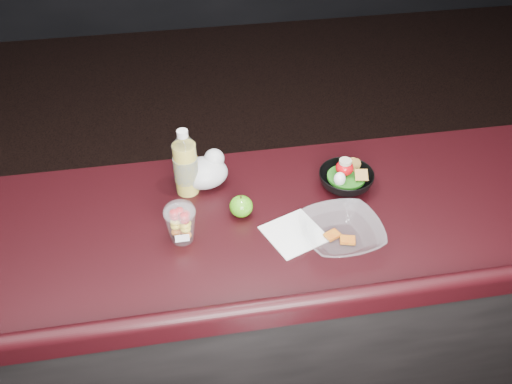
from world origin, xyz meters
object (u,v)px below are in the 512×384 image
fruit_cup (181,222)px  snack_bowl (346,178)px  green_apple (241,206)px  lemonade_bottle (186,167)px  takeout_bowl (341,233)px

fruit_cup → snack_bowl: (0.55, 0.15, -0.04)m
green_apple → snack_bowl: snack_bowl is taller
fruit_cup → snack_bowl: bearing=15.7°
lemonade_bottle → snack_bowl: lemonade_bottle is taller
fruit_cup → takeout_bowl: 0.47m
lemonade_bottle → snack_bowl: (0.51, -0.07, -0.07)m
lemonade_bottle → takeout_bowl: size_ratio=0.90×
snack_bowl → takeout_bowl: 0.25m
green_apple → snack_bowl: size_ratio=0.32×
fruit_cup → takeout_bowl: fruit_cup is taller
takeout_bowl → fruit_cup: bearing=169.6°
takeout_bowl → snack_bowl: bearing=70.5°
fruit_cup → green_apple: fruit_cup is taller
fruit_cup → green_apple: size_ratio=1.77×
fruit_cup → takeout_bowl: size_ratio=0.51×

